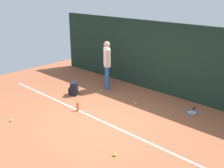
% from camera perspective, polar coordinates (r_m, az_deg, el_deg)
% --- Properties ---
extents(ground_plane, '(12.00, 12.00, 0.00)m').
position_cam_1_polar(ground_plane, '(7.32, -2.18, -8.16)').
color(ground_plane, '#9E5638').
extents(back_fence, '(10.00, 0.10, 2.39)m').
position_cam_1_polar(back_fence, '(9.10, 11.38, 5.16)').
color(back_fence, '#192D23').
rests_on(back_fence, ground).
extents(court_line, '(9.00, 0.05, 0.00)m').
position_cam_1_polar(court_line, '(7.36, -1.80, -7.97)').
color(court_line, white).
rests_on(court_line, ground).
extents(tennis_player, '(0.45, 0.43, 1.70)m').
position_cam_1_polar(tennis_player, '(9.41, -1.07, 4.59)').
color(tennis_player, '#2659A5').
rests_on(tennis_player, ground).
extents(tennis_racket, '(0.40, 0.64, 0.03)m').
position_cam_1_polar(tennis_racket, '(8.21, 16.48, -5.69)').
color(tennis_racket, black).
rests_on(tennis_racket, ground).
extents(backpack, '(0.38, 0.38, 0.44)m').
position_cam_1_polar(backpack, '(9.16, -8.05, -1.01)').
color(backpack, black).
rests_on(backpack, ground).
extents(tennis_ball_near_player, '(0.07, 0.07, 0.07)m').
position_cam_1_polar(tennis_ball_near_player, '(9.40, -2.29, -1.43)').
color(tennis_ball_near_player, '#CCE033').
rests_on(tennis_ball_near_player, ground).
extents(tennis_ball_by_fence, '(0.07, 0.07, 0.07)m').
position_cam_1_polar(tennis_ball_by_fence, '(8.41, 5.05, -4.13)').
color(tennis_ball_by_fence, '#CCE033').
rests_on(tennis_ball_by_fence, ground).
extents(tennis_ball_mid_court, '(0.07, 0.07, 0.07)m').
position_cam_1_polar(tennis_ball_mid_court, '(6.00, 0.58, -14.69)').
color(tennis_ball_mid_court, '#CCE033').
rests_on(tennis_ball_mid_court, ground).
extents(tennis_ball_far_left, '(0.07, 0.07, 0.07)m').
position_cam_1_polar(tennis_ball_far_left, '(7.85, -20.54, -7.21)').
color(tennis_ball_far_left, '#CCE033').
rests_on(tennis_ball_far_left, ground).
extents(water_bottle, '(0.07, 0.07, 0.25)m').
position_cam_1_polar(water_bottle, '(8.00, -7.26, -4.78)').
color(water_bottle, '#D84C26').
rests_on(water_bottle, ground).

